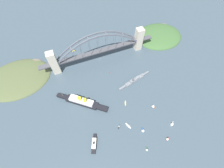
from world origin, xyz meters
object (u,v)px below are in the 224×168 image
(harbor_arch_bridge, at_px, (99,50))
(small_boat_1, at_px, (125,103))
(seaplane_taxiing_near_bridge, at_px, (74,51))
(small_boat_0, at_px, (143,130))
(small_boat_4, at_px, (147,149))
(small_boat_3, at_px, (119,127))
(small_boat_2, at_px, (154,106))
(small_boat_5, at_px, (173,124))
(small_boat_7, at_px, (168,139))
(channel_marker_buoy, at_px, (110,72))
(naval_cruiser, at_px, (134,80))
(ocean_liner, at_px, (82,102))
(small_boat_6, at_px, (128,126))
(harbor_ferry_steamer, at_px, (94,144))

(harbor_arch_bridge, bearing_deg, small_boat_1, 94.50)
(seaplane_taxiing_near_bridge, distance_m, small_boat_0, 239.21)
(small_boat_4, bearing_deg, small_boat_3, -62.23)
(small_boat_2, bearing_deg, small_boat_3, 9.01)
(small_boat_5, relative_size, small_boat_7, 1.11)
(small_boat_3, relative_size, channel_marker_buoy, 2.54)
(small_boat_4, distance_m, small_boat_5, 65.28)
(harbor_arch_bridge, height_order, small_boat_0, harbor_arch_bridge)
(naval_cruiser, relative_size, small_boat_0, 7.61)
(ocean_liner, distance_m, small_boat_7, 164.63)
(seaplane_taxiing_near_bridge, bearing_deg, naval_cruiser, 126.64)
(small_boat_6, bearing_deg, small_boat_7, 138.95)
(seaplane_taxiing_near_bridge, bearing_deg, small_boat_7, 110.61)
(harbor_arch_bridge, bearing_deg, ocean_liner, 54.34)
(small_boat_3, bearing_deg, harbor_arch_bridge, -96.89)
(small_boat_1, relative_size, small_boat_6, 0.87)
(small_boat_3, bearing_deg, seaplane_taxiing_near_bridge, -81.96)
(small_boat_1, height_order, small_boat_5, small_boat_5)
(harbor_ferry_steamer, bearing_deg, small_boat_2, -169.30)
(small_boat_2, xyz_separation_m, small_boat_3, (74.95, 11.89, -3.77))
(harbor_arch_bridge, distance_m, naval_cruiser, 99.96)
(harbor_arch_bridge, relative_size, ocean_liner, 2.99)
(harbor_arch_bridge, height_order, small_boat_5, harbor_arch_bridge)
(naval_cruiser, xyz_separation_m, harbor_ferry_steamer, (116.94, 89.76, 0.08))
(small_boat_3, relative_size, small_boat_5, 0.72)
(seaplane_taxiing_near_bridge, bearing_deg, ocean_liner, 82.68)
(small_boat_4, distance_m, channel_marker_buoy, 169.21)
(small_boat_7, bearing_deg, seaplane_taxiing_near_bridge, -69.39)
(seaplane_taxiing_near_bridge, bearing_deg, small_boat_5, 116.37)
(seaplane_taxiing_near_bridge, xyz_separation_m, small_boat_3, (-29.40, 208.25, -1.29))
(ocean_liner, bearing_deg, harbor_arch_bridge, -125.66)
(seaplane_taxiing_near_bridge, distance_m, small_boat_1, 180.20)
(naval_cruiser, relative_size, small_boat_2, 7.77)
(small_boat_1, height_order, small_boat_3, small_boat_3)
(small_boat_0, height_order, small_boat_3, small_boat_0)
(channel_marker_buoy, bearing_deg, seaplane_taxiing_near_bridge, -57.79)
(ocean_liner, height_order, harbor_ferry_steamer, ocean_liner)
(small_boat_6, bearing_deg, channel_marker_buoy, -95.70)
(seaplane_taxiing_near_bridge, height_order, small_boat_3, seaplane_taxiing_near_bridge)
(small_boat_2, distance_m, channel_marker_buoy, 115.73)
(small_boat_2, bearing_deg, channel_marker_buoy, -65.93)
(harbor_ferry_steamer, relative_size, small_boat_1, 2.89)
(ocean_liner, bearing_deg, small_boat_0, 132.62)
(seaplane_taxiing_near_bridge, bearing_deg, harbor_arch_bridge, 136.46)
(small_boat_1, bearing_deg, ocean_liner, -21.79)
(small_boat_5, bearing_deg, small_boat_7, 41.52)
(harbor_ferry_steamer, distance_m, small_boat_7, 123.01)
(small_boat_1, xyz_separation_m, small_boat_5, (-59.64, 68.32, 3.72))
(small_boat_0, bearing_deg, small_boat_1, -83.75)
(seaplane_taxiing_near_bridge, bearing_deg, harbor_ferry_steamer, 84.76)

